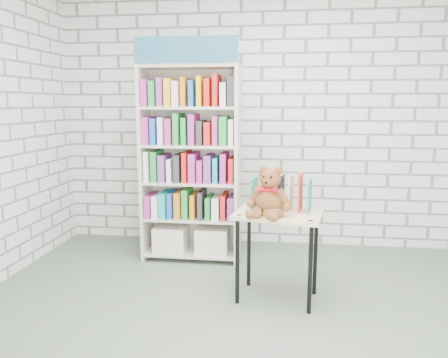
# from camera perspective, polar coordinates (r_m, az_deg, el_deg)

# --- Properties ---
(ground) EXTENTS (4.50, 4.50, 0.00)m
(ground) POSITION_cam_1_polar(r_m,az_deg,el_deg) (3.32, 2.82, -18.76)
(ground) COLOR #4D5C4E
(ground) RESTS_ON ground
(room_shell) EXTENTS (4.52, 4.02, 2.81)m
(room_shell) POSITION_cam_1_polar(r_m,az_deg,el_deg) (2.92, 3.12, 13.67)
(room_shell) COLOR silver
(room_shell) RESTS_ON ground
(bookshelf) EXTENTS (0.98, 0.38, 2.20)m
(bookshelf) POSITION_cam_1_polar(r_m,az_deg,el_deg) (4.39, -4.34, 2.14)
(bookshelf) COLOR beige
(bookshelf) RESTS_ON ground
(display_table) EXTENTS (0.75, 0.58, 0.73)m
(display_table) POSITION_cam_1_polar(r_m,az_deg,el_deg) (3.55, 7.07, -5.97)
(display_table) COLOR #DBBE83
(display_table) RESTS_ON ground
(table_books) EXTENTS (0.50, 0.29, 0.28)m
(table_books) POSITION_cam_1_polar(r_m,az_deg,el_deg) (3.59, 7.48, -1.78)
(table_books) COLOR teal
(table_books) RESTS_ON display_table
(teddy_bear) EXTENTS (0.35, 0.34, 0.38)m
(teddy_bear) POSITION_cam_1_polar(r_m,az_deg,el_deg) (3.39, 5.93, -2.22)
(teddy_bear) COLOR brown
(teddy_bear) RESTS_ON display_table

